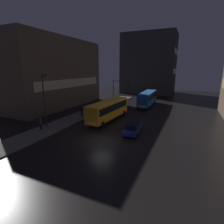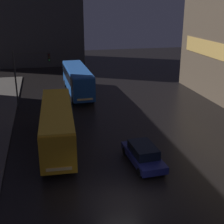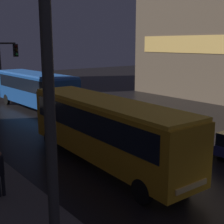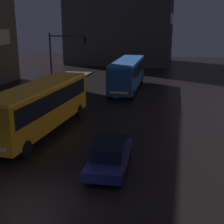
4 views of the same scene
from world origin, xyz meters
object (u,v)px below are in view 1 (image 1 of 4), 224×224
(bus_near, at_px, (108,109))
(pedestrian_near, at_px, (82,111))
(street_lamp_sidewalk, at_px, (45,93))
(car_taxi, at_px, (133,128))
(bus_far, at_px, (147,97))
(traffic_light_main, at_px, (119,89))
(pedestrian_mid, at_px, (41,123))

(bus_near, relative_size, pedestrian_near, 6.00)
(bus_near, xyz_separation_m, street_lamp_sidewalk, (-6.54, -7.44, 3.21))
(car_taxi, distance_m, pedestrian_near, 11.75)
(bus_far, bearing_deg, bus_near, 75.75)
(pedestrian_near, distance_m, street_lamp_sidewalk, 8.30)
(car_taxi, xyz_separation_m, pedestrian_near, (-11.04, 4.00, 0.47))
(bus_far, distance_m, traffic_light_main, 7.44)
(bus_far, bearing_deg, traffic_light_main, 35.67)
(traffic_light_main, distance_m, street_lamp_sidewalk, 18.27)
(car_taxi, xyz_separation_m, pedestrian_mid, (-12.28, -4.43, 0.39))
(bus_far, relative_size, street_lamp_sidewalk, 1.44)
(car_taxi, bearing_deg, pedestrian_near, -22.91)
(car_taxi, height_order, traffic_light_main, traffic_light_main)
(pedestrian_near, height_order, street_lamp_sidewalk, street_lamp_sidewalk)
(pedestrian_mid, xyz_separation_m, street_lamp_sidewalk, (-0.00, 1.29, 4.11))
(traffic_light_main, bearing_deg, pedestrian_near, -105.55)
(car_taxi, height_order, pedestrian_near, pedestrian_near)
(car_taxi, bearing_deg, street_lamp_sidewalk, 11.39)
(car_taxi, relative_size, pedestrian_mid, 2.82)
(pedestrian_near, relative_size, pedestrian_mid, 1.09)
(pedestrian_near, distance_m, pedestrian_mid, 8.52)
(bus_near, xyz_separation_m, pedestrian_near, (-5.30, -0.30, -0.83))
(street_lamp_sidewalk, bearing_deg, bus_near, 48.69)
(pedestrian_mid, relative_size, traffic_light_main, 0.27)
(bus_far, bearing_deg, street_lamp_sidewalk, 64.43)
(bus_near, bearing_deg, car_taxi, 145.91)
(pedestrian_near, bearing_deg, pedestrian_mid, -79.68)
(pedestrian_mid, bearing_deg, street_lamp_sidewalk, -85.55)
(street_lamp_sidewalk, bearing_deg, bus_far, 65.94)
(car_taxi, bearing_deg, pedestrian_mid, 16.87)
(bus_near, bearing_deg, pedestrian_near, 5.95)
(bus_near, bearing_deg, street_lamp_sidewalk, 51.45)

